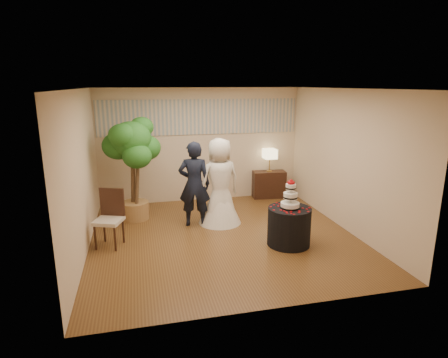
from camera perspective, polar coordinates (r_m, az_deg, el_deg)
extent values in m
cube|color=brown|center=(7.36, -0.04, -8.74)|extent=(5.00, 5.00, 0.00)
cube|color=white|center=(6.78, -0.05, 13.60)|extent=(5.00, 5.00, 0.00)
cube|color=beige|center=(9.35, -3.56, 5.15)|extent=(5.00, 0.06, 2.80)
cube|color=beige|center=(4.62, 7.07, -4.51)|extent=(5.00, 0.06, 2.80)
cube|color=beige|center=(6.83, -20.93, 0.80)|extent=(0.06, 5.00, 2.80)
cube|color=beige|center=(7.88, 17.96, 2.76)|extent=(0.06, 5.00, 2.80)
cube|color=#B0ADA3|center=(9.24, -3.61, 9.41)|extent=(4.90, 0.02, 0.85)
imported|color=black|center=(7.68, -4.55, -0.80)|extent=(0.73, 0.57, 1.78)
imported|color=white|center=(7.79, -0.66, -0.36)|extent=(1.08, 1.08, 1.82)
cylinder|color=black|center=(6.99, 9.88, -7.12)|extent=(0.98, 0.98, 0.71)
cube|color=black|center=(9.79, 6.86, -0.82)|extent=(0.87, 0.45, 0.69)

